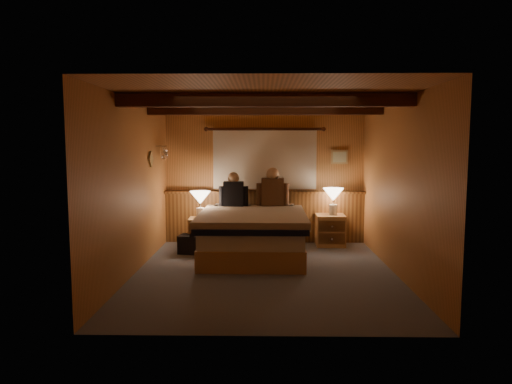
{
  "coord_description": "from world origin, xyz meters",
  "views": [
    {
      "loc": [
        -0.02,
        -6.19,
        1.78
      ],
      "look_at": [
        -0.13,
        0.4,
        1.09
      ],
      "focal_mm": 32.0,
      "sensor_mm": 36.0,
      "label": 1
    }
  ],
  "objects_px": {
    "nightstand_left": "(203,233)",
    "duffel_bag": "(195,244)",
    "nightstand_right": "(330,230)",
    "person_right": "(273,190)",
    "bed": "(253,233)",
    "lamp_left": "(200,199)",
    "lamp_right": "(333,196)",
    "person_left": "(234,192)"
  },
  "relations": [
    {
      "from": "lamp_left",
      "to": "lamp_right",
      "type": "xyz_separation_m",
      "value": [
        2.3,
        0.29,
        0.03
      ]
    },
    {
      "from": "person_right",
      "to": "nightstand_left",
      "type": "bearing_deg",
      "value": -166.6
    },
    {
      "from": "bed",
      "to": "lamp_right",
      "type": "relative_size",
      "value": 4.52
    },
    {
      "from": "lamp_left",
      "to": "lamp_right",
      "type": "relative_size",
      "value": 0.97
    },
    {
      "from": "lamp_left",
      "to": "person_left",
      "type": "height_order",
      "value": "person_left"
    },
    {
      "from": "duffel_bag",
      "to": "bed",
      "type": "bearing_deg",
      "value": -2.0
    },
    {
      "from": "person_left",
      "to": "person_right",
      "type": "height_order",
      "value": "person_right"
    },
    {
      "from": "duffel_bag",
      "to": "person_left",
      "type": "bearing_deg",
      "value": 48.3
    },
    {
      "from": "lamp_right",
      "to": "person_right",
      "type": "distance_m",
      "value": 1.07
    },
    {
      "from": "person_right",
      "to": "lamp_right",
      "type": "bearing_deg",
      "value": 5.66
    },
    {
      "from": "nightstand_right",
      "to": "lamp_right",
      "type": "relative_size",
      "value": 1.16
    },
    {
      "from": "lamp_left",
      "to": "duffel_bag",
      "type": "xyz_separation_m",
      "value": [
        -0.05,
        -0.34,
        -0.69
      ]
    },
    {
      "from": "nightstand_right",
      "to": "lamp_right",
      "type": "xyz_separation_m",
      "value": [
        0.04,
        0.01,
        0.6
      ]
    },
    {
      "from": "nightstand_left",
      "to": "lamp_left",
      "type": "distance_m",
      "value": 0.59
    },
    {
      "from": "bed",
      "to": "lamp_right",
      "type": "bearing_deg",
      "value": 31.44
    },
    {
      "from": "person_right",
      "to": "person_left",
      "type": "bearing_deg",
      "value": -170.98
    },
    {
      "from": "nightstand_right",
      "to": "person_right",
      "type": "relative_size",
      "value": 0.79
    },
    {
      "from": "nightstand_right",
      "to": "duffel_bag",
      "type": "xyz_separation_m",
      "value": [
        -2.3,
        -0.61,
        -0.12
      ]
    },
    {
      "from": "lamp_right",
      "to": "duffel_bag",
      "type": "xyz_separation_m",
      "value": [
        -2.35,
        -0.63,
        -0.72
      ]
    },
    {
      "from": "lamp_left",
      "to": "duffel_bag",
      "type": "height_order",
      "value": "lamp_left"
    },
    {
      "from": "bed",
      "to": "person_right",
      "type": "height_order",
      "value": "person_right"
    },
    {
      "from": "lamp_left",
      "to": "lamp_right",
      "type": "bearing_deg",
      "value": 7.1
    },
    {
      "from": "nightstand_left",
      "to": "lamp_right",
      "type": "xyz_separation_m",
      "value": [
        2.25,
        0.3,
        0.61
      ]
    },
    {
      "from": "person_left",
      "to": "person_right",
      "type": "distance_m",
      "value": 0.68
    },
    {
      "from": "bed",
      "to": "nightstand_left",
      "type": "relative_size",
      "value": 4.01
    },
    {
      "from": "bed",
      "to": "person_right",
      "type": "relative_size",
      "value": 3.09
    },
    {
      "from": "nightstand_right",
      "to": "lamp_left",
      "type": "relative_size",
      "value": 1.19
    },
    {
      "from": "nightstand_right",
      "to": "person_right",
      "type": "xyz_separation_m",
      "value": [
        -1.02,
        -0.05,
        0.72
      ]
    },
    {
      "from": "bed",
      "to": "lamp_left",
      "type": "relative_size",
      "value": 4.64
    },
    {
      "from": "bed",
      "to": "nightstand_right",
      "type": "xyz_separation_m",
      "value": [
        1.35,
        0.82,
        -0.1
      ]
    },
    {
      "from": "nightstand_left",
      "to": "person_right",
      "type": "distance_m",
      "value": 1.41
    },
    {
      "from": "bed",
      "to": "duffel_bag",
      "type": "height_order",
      "value": "bed"
    },
    {
      "from": "person_right",
      "to": "duffel_bag",
      "type": "bearing_deg",
      "value": -154.23
    },
    {
      "from": "duffel_bag",
      "to": "nightstand_left",
      "type": "bearing_deg",
      "value": 83.43
    },
    {
      "from": "bed",
      "to": "nightstand_right",
      "type": "height_order",
      "value": "bed"
    },
    {
      "from": "person_right",
      "to": "duffel_bag",
      "type": "distance_m",
      "value": 1.63
    },
    {
      "from": "nightstand_left",
      "to": "lamp_left",
      "type": "height_order",
      "value": "lamp_left"
    },
    {
      "from": "nightstand_left",
      "to": "lamp_left",
      "type": "relative_size",
      "value": 1.16
    },
    {
      "from": "bed",
      "to": "lamp_left",
      "type": "xyz_separation_m",
      "value": [
        -0.91,
        0.54,
        0.48
      ]
    },
    {
      "from": "nightstand_left",
      "to": "duffel_bag",
      "type": "height_order",
      "value": "nightstand_left"
    },
    {
      "from": "bed",
      "to": "nightstand_left",
      "type": "height_order",
      "value": "bed"
    },
    {
      "from": "nightstand_left",
      "to": "person_right",
      "type": "relative_size",
      "value": 0.77
    }
  ]
}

